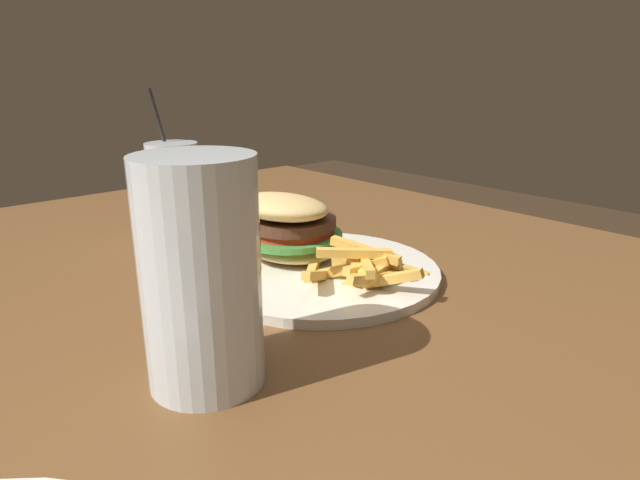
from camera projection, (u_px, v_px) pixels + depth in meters
meal_plate_near at (305, 247)px, 0.60m from camera, size 0.26×0.26×0.09m
beer_glass at (201, 279)px, 0.37m from camera, size 0.08×0.08×0.17m
juice_glass at (175, 193)px, 0.71m from camera, size 0.07×0.07×0.20m
spoon at (183, 262)px, 0.62m from camera, size 0.11×0.14×0.01m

